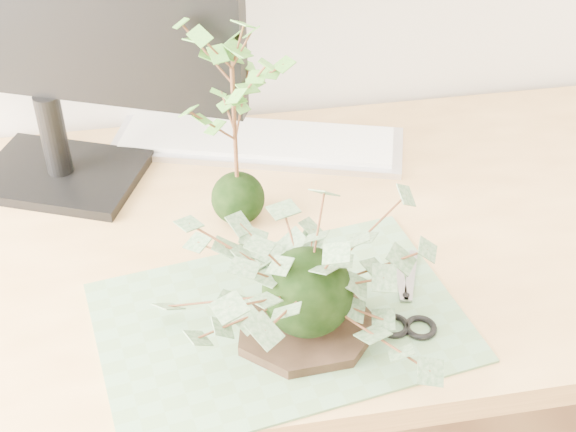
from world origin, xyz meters
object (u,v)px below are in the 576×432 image
object	(u,v)px
desk	(272,278)
maple_kokedama	(232,81)
keyboard	(258,141)
ivy_kokedama	(308,259)

from	to	relation	value
desk	maple_kokedama	world-z (taller)	maple_kokedama
desk	keyboard	distance (m)	0.26
ivy_kokedama	maple_kokedama	world-z (taller)	maple_kokedama
ivy_kokedama	maple_kokedama	distance (m)	0.28
maple_kokedama	keyboard	bearing A→B (deg)	73.63
ivy_kokedama	keyboard	xyz separation A→B (m)	(0.01, 0.46, -0.12)
desk	ivy_kokedama	bearing A→B (deg)	-87.01
desk	maple_kokedama	size ratio (longest dim) A/B	4.77
desk	ivy_kokedama	distance (m)	0.30
desk	maple_kokedama	bearing A→B (deg)	134.87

